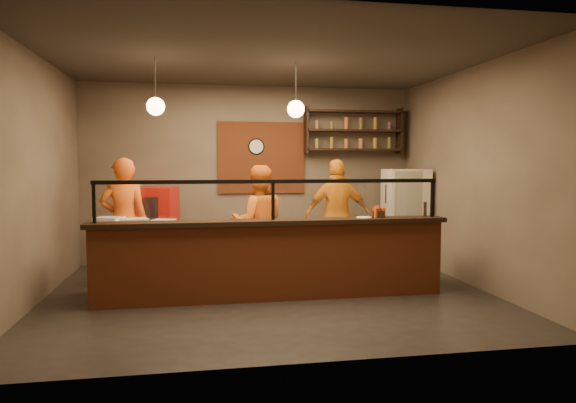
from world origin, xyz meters
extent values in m
plane|color=black|center=(0.00, 0.00, 0.00)|extent=(6.00, 6.00, 0.00)
plane|color=#37312A|center=(0.00, 0.00, 3.20)|extent=(6.00, 6.00, 0.00)
plane|color=#6E5F50|center=(0.00, 2.50, 1.60)|extent=(6.00, 0.00, 6.00)
plane|color=#6E5F50|center=(-3.00, 0.00, 1.60)|extent=(0.00, 5.00, 5.00)
plane|color=#6E5F50|center=(3.00, 0.00, 1.60)|extent=(0.00, 5.00, 5.00)
plane|color=#6E5F50|center=(0.00, -2.50, 1.60)|extent=(6.00, 0.00, 6.00)
cube|color=brown|center=(0.20, 2.47, 1.90)|extent=(1.60, 0.04, 1.30)
cube|color=brown|center=(0.00, -0.30, 0.50)|extent=(4.60, 0.25, 1.00)
cube|color=black|center=(0.00, -0.30, 1.03)|extent=(4.70, 0.37, 0.06)
cube|color=gray|center=(0.00, 0.20, 0.42)|extent=(4.60, 0.75, 0.85)
cube|color=white|center=(0.00, 0.20, 0.88)|extent=(4.60, 0.75, 0.05)
cube|color=white|center=(0.00, -0.30, 1.31)|extent=(4.40, 0.02, 0.50)
cube|color=black|center=(0.00, -0.30, 1.56)|extent=(4.50, 0.05, 0.05)
cube|color=black|center=(-2.22, -0.30, 1.31)|extent=(0.04, 0.04, 0.50)
cube|color=black|center=(0.00, -0.30, 1.31)|extent=(0.04, 0.04, 0.50)
cube|color=black|center=(2.22, -0.30, 1.31)|extent=(0.04, 0.04, 0.50)
cube|color=black|center=(1.90, 2.32, 2.05)|extent=(1.80, 0.28, 0.04)
cube|color=black|center=(1.90, 2.32, 2.40)|extent=(1.80, 0.28, 0.04)
cube|color=black|center=(1.90, 2.32, 2.75)|extent=(1.80, 0.28, 0.04)
cube|color=black|center=(1.00, 2.32, 2.40)|extent=(0.04, 0.28, 0.85)
cube|color=black|center=(2.80, 2.32, 2.40)|extent=(0.04, 0.28, 0.85)
cylinder|color=black|center=(0.10, 2.46, 2.10)|extent=(0.30, 0.04, 0.30)
cylinder|color=black|center=(-1.50, 0.20, 2.90)|extent=(0.01, 0.01, 0.60)
sphere|color=#FFC68C|center=(-1.50, 0.20, 2.55)|extent=(0.24, 0.24, 0.24)
cylinder|color=black|center=(0.40, 0.20, 2.90)|extent=(0.01, 0.01, 0.60)
sphere|color=#FFC68C|center=(0.40, 0.20, 2.55)|extent=(0.24, 0.24, 0.24)
imported|color=#E45515|center=(-2.05, 0.99, 0.94)|extent=(0.73, 0.53, 1.88)
imported|color=#D96014|center=(-0.05, 0.92, 0.88)|extent=(0.87, 0.69, 1.77)
imported|color=orange|center=(1.33, 1.33, 0.93)|extent=(1.12, 0.53, 1.86)
cube|color=beige|center=(2.60, 1.52, 0.85)|extent=(0.76, 0.71, 1.69)
cube|color=red|center=(-1.64, 2.15, 0.69)|extent=(0.71, 0.68, 1.39)
cylinder|color=white|center=(-0.05, 0.15, 0.91)|extent=(0.54, 0.54, 0.01)
cube|color=silver|center=(-2.15, 0.32, 0.98)|extent=(0.42, 0.38, 0.17)
cube|color=silver|center=(-1.43, 0.15, 0.97)|extent=(0.34, 0.31, 0.14)
cube|color=white|center=(-1.79, 0.07, 0.98)|extent=(0.40, 0.36, 0.17)
cylinder|color=yellow|center=(-1.85, 0.16, 0.93)|extent=(0.31, 0.16, 0.05)
cube|color=black|center=(1.46, -0.26, 1.11)|extent=(0.20, 0.17, 0.09)
cylinder|color=black|center=(2.15, -0.22, 1.16)|extent=(0.05, 0.05, 0.20)
cylinder|color=silver|center=(1.24, -0.31, 1.07)|extent=(0.24, 0.24, 0.01)
camera|label=1|loc=(-0.97, -6.89, 1.79)|focal=32.00mm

